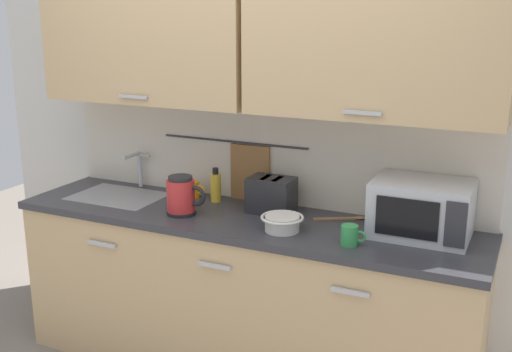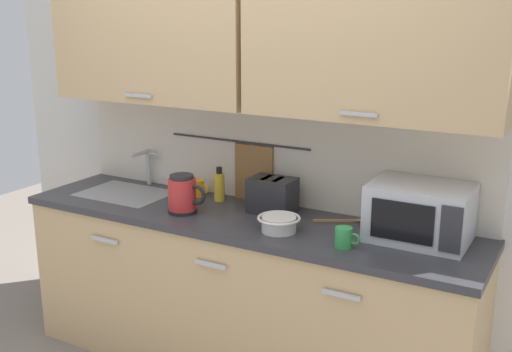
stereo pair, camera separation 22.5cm
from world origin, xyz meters
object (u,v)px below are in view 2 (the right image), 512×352
object	(u,v)px
microwave	(420,212)
mug_by_kettle	(344,238)
electric_kettle	(183,194)
mixing_bowl	(279,223)
wooden_spoon	(346,220)
toaster	(272,195)
mug_near_sink	(198,188)
dish_soap_bottle	(219,186)

from	to	relation	value
microwave	mug_by_kettle	distance (m)	0.39
electric_kettle	mixing_bowl	bearing A→B (deg)	-1.22
wooden_spoon	toaster	bearing A→B (deg)	-172.37
mug_near_sink	toaster	distance (m)	0.52
electric_kettle	mixing_bowl	size ratio (longest dim) A/B	1.06
electric_kettle	dish_soap_bottle	bearing A→B (deg)	78.87
toaster	wooden_spoon	size ratio (longest dim) A/B	1.01
mug_by_kettle	dish_soap_bottle	bearing A→B (deg)	159.53
dish_soap_bottle	wooden_spoon	distance (m)	0.77
mug_near_sink	wooden_spoon	distance (m)	0.92
mixing_bowl	mug_by_kettle	size ratio (longest dim) A/B	1.78
electric_kettle	toaster	world-z (taller)	electric_kettle
wooden_spoon	microwave	bearing A→B (deg)	-11.11
electric_kettle	toaster	size ratio (longest dim) A/B	0.89
mug_near_sink	toaster	size ratio (longest dim) A/B	0.47
dish_soap_bottle	mug_by_kettle	bearing A→B (deg)	-20.47
mug_by_kettle	mixing_bowl	bearing A→B (deg)	173.26
wooden_spoon	dish_soap_bottle	bearing A→B (deg)	-179.08
toaster	mug_by_kettle	world-z (taller)	toaster
dish_soap_bottle	mug_near_sink	size ratio (longest dim) A/B	1.63
mug_by_kettle	mug_near_sink	bearing A→B (deg)	161.74
toaster	microwave	bearing A→B (deg)	-1.64
microwave	wooden_spoon	size ratio (longest dim) A/B	1.81
microwave	electric_kettle	distance (m)	1.23
microwave	wooden_spoon	world-z (taller)	microwave
toaster	mug_by_kettle	size ratio (longest dim) A/B	2.13
toaster	mug_by_kettle	bearing A→B (deg)	-28.87
dish_soap_bottle	mug_by_kettle	distance (m)	0.95
mug_near_sink	wooden_spoon	bearing A→B (deg)	-0.08
mug_by_kettle	wooden_spoon	size ratio (longest dim) A/B	0.47
mug_by_kettle	wooden_spoon	bearing A→B (deg)	109.42
dish_soap_bottle	mug_near_sink	xyz separation A→B (m)	(-0.16, 0.01, -0.04)
electric_kettle	mug_near_sink	distance (m)	0.31
toaster	mixing_bowl	bearing A→B (deg)	-55.88
electric_kettle	mug_by_kettle	xyz separation A→B (m)	(0.94, -0.05, -0.05)
microwave	mixing_bowl	xyz separation A→B (m)	(-0.63, -0.22, -0.09)
mug_by_kettle	microwave	bearing A→B (deg)	44.56
mug_near_sink	mixing_bowl	distance (m)	0.75
mixing_bowl	wooden_spoon	distance (m)	0.38
microwave	mixing_bowl	world-z (taller)	microwave
dish_soap_bottle	wooden_spoon	bearing A→B (deg)	0.92
dish_soap_bottle	mug_by_kettle	size ratio (longest dim) A/B	1.63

